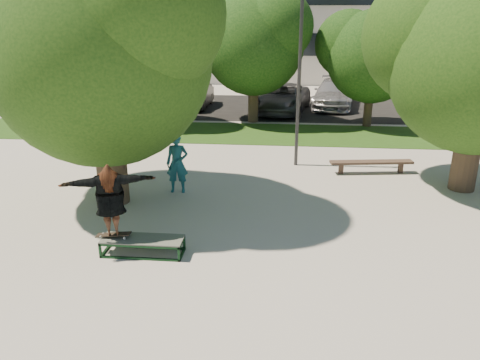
# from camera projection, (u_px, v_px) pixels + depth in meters

# --- Properties ---
(ground) EXTENTS (120.00, 120.00, 0.00)m
(ground) POSITION_uv_depth(u_px,v_px,m) (260.00, 222.00, 12.04)
(ground) COLOR #A19C94
(ground) RESTS_ON ground
(grass_strip) EXTENTS (30.00, 4.00, 0.02)m
(grass_strip) POSITION_uv_depth(u_px,v_px,m) (294.00, 134.00, 20.86)
(grass_strip) COLOR #224112
(grass_strip) RESTS_ON ground
(asphalt_strip) EXTENTS (40.00, 8.00, 0.01)m
(asphalt_strip) POSITION_uv_depth(u_px,v_px,m) (275.00, 107.00, 27.06)
(asphalt_strip) COLOR black
(asphalt_strip) RESTS_ON ground
(tree_left) EXTENTS (6.96, 5.95, 7.12)m
(tree_left) POSITION_uv_depth(u_px,v_px,m) (98.00, 40.00, 11.98)
(tree_left) COLOR #38281E
(tree_left) RESTS_ON ground
(tree_right) EXTENTS (6.24, 5.33, 6.51)m
(tree_right) POSITION_uv_depth(u_px,v_px,m) (480.00, 51.00, 13.04)
(tree_right) COLOR #38281E
(tree_right) RESTS_ON ground
(bg_tree_left) EXTENTS (5.28, 4.51, 5.77)m
(bg_tree_left) POSITION_uv_depth(u_px,v_px,m) (133.00, 45.00, 21.78)
(bg_tree_left) COLOR #38281E
(bg_tree_left) RESTS_ON ground
(bg_tree_mid) EXTENTS (5.76, 4.92, 6.24)m
(bg_tree_mid) POSITION_uv_depth(u_px,v_px,m) (252.00, 38.00, 22.14)
(bg_tree_mid) COLOR #38281E
(bg_tree_mid) RESTS_ON ground
(bg_tree_right) EXTENTS (5.04, 4.31, 5.43)m
(bg_tree_right) POSITION_uv_depth(u_px,v_px,m) (372.00, 51.00, 21.34)
(bg_tree_right) COLOR #38281E
(bg_tree_right) RESTS_ON ground
(lamppost) EXTENTS (0.25, 0.15, 6.11)m
(lamppost) POSITION_uv_depth(u_px,v_px,m) (299.00, 75.00, 15.59)
(lamppost) COLOR #2D2D30
(lamppost) RESTS_ON ground
(grind_box) EXTENTS (1.80, 0.60, 0.38)m
(grind_box) POSITION_uv_depth(u_px,v_px,m) (143.00, 246.00, 10.37)
(grind_box) COLOR black
(grind_box) RESTS_ON ground
(skater_rig) EXTENTS (2.07, 1.17, 1.71)m
(skater_rig) POSITION_uv_depth(u_px,v_px,m) (110.00, 200.00, 10.07)
(skater_rig) COLOR white
(skater_rig) RESTS_ON grind_box
(bystander) EXTENTS (0.68, 0.47, 1.79)m
(bystander) POSITION_uv_depth(u_px,v_px,m) (177.00, 163.00, 13.82)
(bystander) COLOR #1A5865
(bystander) RESTS_ON ground
(bench) EXTENTS (2.79, 0.75, 0.42)m
(bench) POSITION_uv_depth(u_px,v_px,m) (371.00, 163.00, 15.65)
(bench) COLOR #46352A
(bench) RESTS_ON ground
(car_silver_a) EXTENTS (2.40, 4.90, 1.61)m
(car_silver_a) POSITION_uv_depth(u_px,v_px,m) (168.00, 90.00, 27.83)
(car_silver_a) COLOR silver
(car_silver_a) RESTS_ON asphalt_strip
(car_dark) EXTENTS (1.46, 3.98, 1.30)m
(car_dark) POSITION_uv_depth(u_px,v_px,m) (197.00, 96.00, 26.79)
(car_dark) COLOR black
(car_dark) RESTS_ON asphalt_strip
(car_grey) EXTENTS (3.38, 5.75, 1.50)m
(car_grey) POSITION_uv_depth(u_px,v_px,m) (282.00, 98.00, 25.55)
(car_grey) COLOR slate
(car_grey) RESTS_ON asphalt_strip
(car_silver_b) EXTENTS (3.00, 5.63, 1.55)m
(car_silver_b) POSITION_uv_depth(u_px,v_px,m) (334.00, 93.00, 26.95)
(car_silver_b) COLOR #B8B8BD
(car_silver_b) RESTS_ON asphalt_strip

